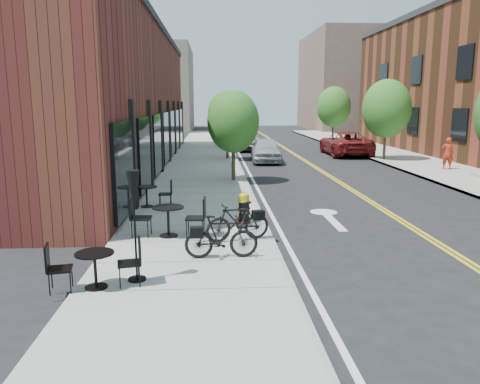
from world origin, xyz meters
name	(u,v)px	position (x,y,z in m)	size (l,w,h in m)	color
ground	(274,244)	(0.00, 0.00, 0.00)	(120.00, 120.00, 0.00)	black
sidewalk_near	(202,178)	(-2.00, 10.00, 0.06)	(4.00, 70.00, 0.12)	#9E9B93
sidewalk_far	(459,175)	(10.00, 10.00, 0.06)	(4.00, 70.00, 0.12)	#9E9B93
building_near	(115,101)	(-6.50, 14.00, 3.50)	(5.00, 28.00, 7.00)	#4D1B19
bg_building_left	(159,89)	(-8.00, 48.00, 5.00)	(8.00, 14.00, 10.00)	#726656
bg_building_right	(348,82)	(16.00, 50.00, 6.00)	(10.00, 16.00, 12.00)	brown
tree_near_a	(233,122)	(-0.60, 9.00, 2.60)	(2.20, 2.20, 3.81)	#382B1E
tree_near_b	(227,114)	(-0.60, 17.00, 2.71)	(2.30, 2.30, 3.98)	#382B1E
tree_near_c	(224,114)	(-0.60, 25.00, 2.53)	(2.10, 2.10, 3.67)	#382B1E
tree_near_d	(222,109)	(-0.60, 33.00, 2.79)	(2.40, 2.40, 4.11)	#382B1E
tree_far_b	(387,109)	(8.60, 16.00, 3.06)	(2.80, 2.80, 4.62)	#382B1E
tree_far_c	(334,107)	(8.60, 28.00, 3.06)	(2.80, 2.80, 4.62)	#382B1E
fire_hydrant	(244,208)	(-0.64, 1.65, 0.54)	(0.50, 0.50, 0.88)	maroon
bicycle_left	(238,221)	(-0.90, -0.06, 0.60)	(0.45, 1.58, 0.95)	black
bicycle_right	(221,237)	(-1.32, -1.31, 0.59)	(0.44, 1.57, 0.94)	black
bistro_set_a	(95,265)	(-3.60, -2.83, 0.55)	(1.63, 0.81, 0.86)	black
bistro_set_b	(168,217)	(-2.60, 0.42, 0.61)	(1.84, 0.84, 0.98)	black
bistro_set_c	(147,194)	(-3.60, 3.84, 0.55)	(1.59, 0.70, 0.86)	black
patio_umbrella	(134,202)	(-2.93, -2.50, 1.61)	(0.34, 0.34, 2.08)	black
parked_car_a	(266,150)	(1.60, 16.02, 0.70)	(1.66, 4.14, 1.41)	#A4A7AD
parked_car_b	(244,142)	(0.80, 22.75, 0.65)	(1.37, 3.93, 1.29)	black
parked_car_c	(242,137)	(0.80, 25.51, 0.74)	(2.07, 5.10, 1.48)	#AFAFB4
parked_car_far	(345,143)	(7.20, 19.29, 0.77)	(2.56, 5.56, 1.55)	maroon
pedestrian	(447,153)	(10.21, 11.68, 0.91)	(0.58, 0.38, 1.59)	#AA2816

